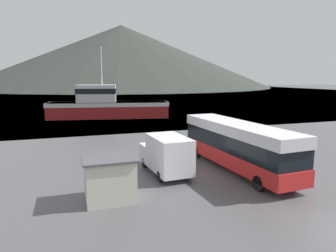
{
  "coord_description": "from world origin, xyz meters",
  "views": [
    {
      "loc": [
        -11.11,
        -8.25,
        6.42
      ],
      "look_at": [
        -2.53,
        17.35,
        2.0
      ],
      "focal_mm": 32.0,
      "sensor_mm": 36.0,
      "label": 1
    }
  ],
  "objects_px": {
    "fishing_boat": "(106,105)",
    "dock_kiosk": "(110,179)",
    "storage_bin": "(251,145)",
    "tour_bus": "(237,144)",
    "delivery_van": "(166,154)"
  },
  "relations": [
    {
      "from": "storage_bin",
      "to": "dock_kiosk",
      "type": "xyz_separation_m",
      "value": [
        -12.87,
        -6.31,
        0.53
      ]
    },
    {
      "from": "dock_kiosk",
      "to": "storage_bin",
      "type": "bearing_deg",
      "value": 26.1
    },
    {
      "from": "dock_kiosk",
      "to": "delivery_van",
      "type": "bearing_deg",
      "value": 37.6
    },
    {
      "from": "tour_bus",
      "to": "storage_bin",
      "type": "bearing_deg",
      "value": 42.09
    },
    {
      "from": "storage_bin",
      "to": "dock_kiosk",
      "type": "distance_m",
      "value": 14.35
    },
    {
      "from": "delivery_van",
      "to": "fishing_boat",
      "type": "relative_size",
      "value": 0.28
    },
    {
      "from": "fishing_boat",
      "to": "dock_kiosk",
      "type": "bearing_deg",
      "value": 3.93
    },
    {
      "from": "fishing_boat",
      "to": "dock_kiosk",
      "type": "relative_size",
      "value": 7.03
    },
    {
      "from": "storage_bin",
      "to": "tour_bus",
      "type": "bearing_deg",
      "value": -134.9
    },
    {
      "from": "delivery_van",
      "to": "fishing_boat",
      "type": "xyz_separation_m",
      "value": [
        -0.24,
        29.78,
        0.58
      ]
    },
    {
      "from": "tour_bus",
      "to": "dock_kiosk",
      "type": "distance_m",
      "value": 9.49
    },
    {
      "from": "delivery_van",
      "to": "fishing_boat",
      "type": "distance_m",
      "value": 29.79
    },
    {
      "from": "delivery_van",
      "to": "storage_bin",
      "type": "distance_m",
      "value": 9.27
    },
    {
      "from": "tour_bus",
      "to": "dock_kiosk",
      "type": "relative_size",
      "value": 4.1
    },
    {
      "from": "tour_bus",
      "to": "fishing_boat",
      "type": "bearing_deg",
      "value": 96.67
    }
  ]
}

